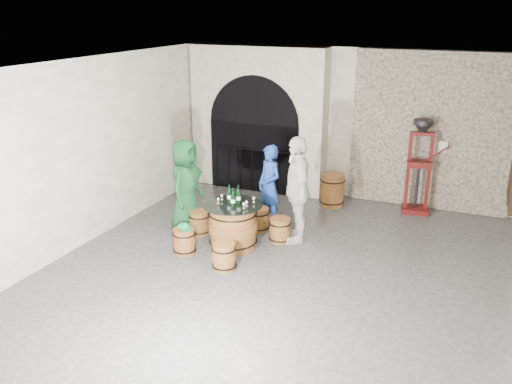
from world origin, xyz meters
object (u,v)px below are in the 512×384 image
at_px(barrel_stool_right, 280,230).
at_px(corking_press, 420,160).
at_px(barrel_table, 233,226).
at_px(wine_bottle_right, 238,196).
at_px(barrel_stool_near_right, 224,256).
at_px(person_blue, 269,186).
at_px(person_white, 297,190).
at_px(barrel_stool_left, 199,223).
at_px(wine_bottle_center, 233,199).
at_px(wine_bottle_left, 229,195).
at_px(side_barrel, 332,190).
at_px(barrel_stool_near_left, 184,241).
at_px(person_green, 186,185).
at_px(barrel_stool_far, 259,219).

relative_size(barrel_stool_right, corking_press, 0.23).
relative_size(barrel_table, wine_bottle_right, 3.17).
xyz_separation_m(barrel_stool_near_right, person_blue, (-0.04, 2.03, 0.56)).
distance_m(barrel_table, person_white, 1.29).
relative_size(barrel_stool_near_right, wine_bottle_right, 1.36).
bearing_deg(barrel_stool_left, person_white, 14.37).
xyz_separation_m(barrel_stool_near_right, wine_bottle_center, (-0.18, 0.72, 0.71)).
bearing_deg(barrel_stool_near_right, wine_bottle_right, 99.92).
relative_size(person_white, wine_bottle_left, 5.89).
height_order(wine_bottle_left, side_barrel, wine_bottle_left).
bearing_deg(wine_bottle_center, barrel_table, 120.37).
height_order(person_blue, person_white, person_white).
relative_size(barrel_table, barrel_stool_left, 2.33).
relative_size(barrel_stool_near_left, person_green, 0.26).
height_order(person_green, person_blue, person_green).
xyz_separation_m(person_blue, side_barrel, (0.84, 1.45, -0.44)).
height_order(person_white, wine_bottle_right, person_white).
bearing_deg(barrel_table, wine_bottle_right, 40.57).
xyz_separation_m(barrel_table, person_blue, (0.19, 1.21, 0.39)).
distance_m(barrel_stool_left, corking_press, 4.52).
xyz_separation_m(barrel_stool_near_right, corking_press, (2.45, 3.80, 0.90)).
distance_m(wine_bottle_center, corking_press, 4.06).
relative_size(wine_bottle_left, corking_press, 0.17).
height_order(barrel_stool_near_right, corking_press, corking_press).
xyz_separation_m(barrel_stool_near_right, barrel_stool_near_left, (-0.88, 0.26, 0.00)).
bearing_deg(person_green, wine_bottle_left, -109.80).
bearing_deg(person_green, person_white, -83.95).
bearing_deg(barrel_table, barrel_stool_near_right, -73.97).
distance_m(barrel_stool_near_right, barrel_stool_near_left, 0.92).
bearing_deg(barrel_stool_right, person_blue, 125.37).
bearing_deg(corking_press, side_barrel, -178.98).
height_order(person_white, side_barrel, person_white).
relative_size(barrel_table, wine_bottle_left, 3.17).
bearing_deg(wine_bottle_left, barrel_stool_far, 74.20).
bearing_deg(barrel_stool_near_left, wine_bottle_left, 47.99).
xyz_separation_m(person_blue, wine_bottle_right, (-0.11, -1.14, 0.14)).
xyz_separation_m(barrel_stool_near_right, wine_bottle_left, (-0.32, 0.89, 0.71)).
distance_m(barrel_stool_near_left, person_white, 2.15).
distance_m(wine_bottle_right, corking_press, 3.91).
distance_m(barrel_stool_right, person_white, 0.80).
relative_size(barrel_stool_far, person_white, 0.23).
bearing_deg(barrel_table, barrel_stool_near_left, -139.16).
distance_m(person_white, wine_bottle_center, 1.18).
relative_size(barrel_stool_near_left, wine_bottle_right, 1.36).
bearing_deg(barrel_stool_left, barrel_stool_far, 31.42).
bearing_deg(wine_bottle_center, barrel_stool_left, 157.23).
distance_m(person_white, wine_bottle_right, 1.05).
bearing_deg(barrel_stool_near_left, person_green, 117.59).
relative_size(barrel_table, person_white, 0.54).
bearing_deg(barrel_stool_near_right, barrel_stool_near_left, 163.43).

